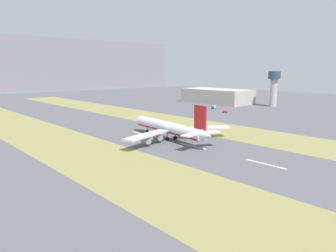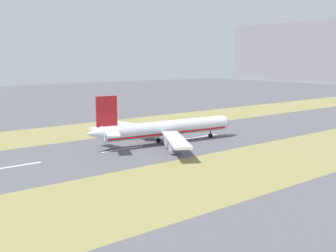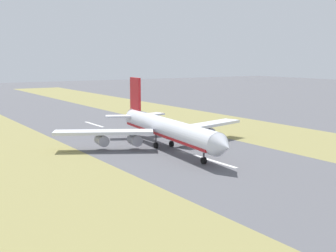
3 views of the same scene
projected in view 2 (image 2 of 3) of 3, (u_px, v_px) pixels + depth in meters
ground_plane at (176, 141)px, 162.70m from camera, size 800.00×800.00×0.00m
grass_median_west at (121, 126)px, 197.92m from camera, size 40.00×600.00×0.01m
grass_median_east at (263, 163)px, 127.47m from camera, size 40.00×600.00×0.01m
centreline_dash_near at (13, 166)px, 123.26m from camera, size 1.20×18.00×0.01m
centreline_dash_mid at (123, 149)px, 147.24m from camera, size 1.20×18.00×0.01m
centreline_dash_far at (202, 137)px, 171.22m from camera, size 1.20×18.00×0.01m
airplane_main_jet at (164, 129)px, 155.77m from camera, size 63.73×67.19×20.20m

